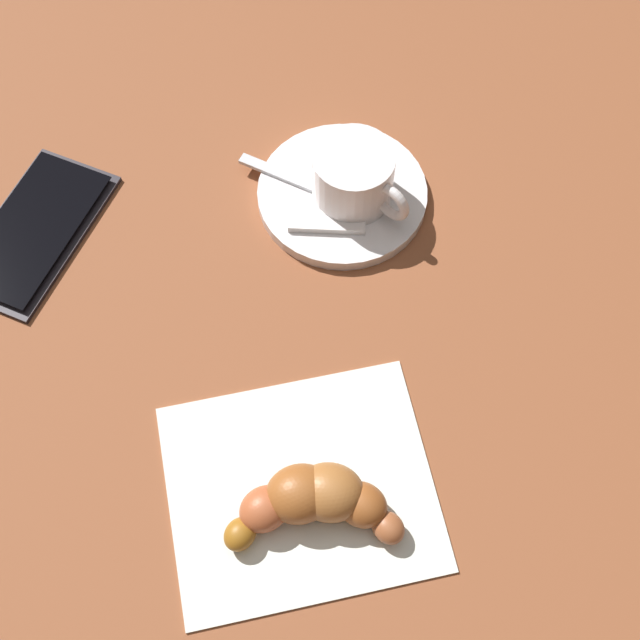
{
  "coord_description": "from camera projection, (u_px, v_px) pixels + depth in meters",
  "views": [
    {
      "loc": [
        -0.28,
        -0.01,
        0.57
      ],
      "look_at": [
        0.0,
        -0.02,
        0.02
      ],
      "focal_mm": 46.99,
      "sensor_mm": 36.0,
      "label": 1
    }
  ],
  "objects": [
    {
      "name": "ground_plane",
      "position": [
        298.0,
        333.0,
        0.63
      ],
      "size": [
        1.8,
        1.8,
        0.0
      ],
      "primitive_type": "plane",
      "color": "brown"
    },
    {
      "name": "saucer",
      "position": [
        342.0,
        194.0,
        0.68
      ],
      "size": [
        0.14,
        0.14,
        0.01
      ],
      "primitive_type": "cylinder",
      "color": "white",
      "rests_on": "ground"
    },
    {
      "name": "croissant",
      "position": [
        313.0,
        500.0,
        0.55
      ],
      "size": [
        0.06,
        0.13,
        0.03
      ],
      "color": "#9D5530",
      "rests_on": "napkin"
    },
    {
      "name": "teaspoon",
      "position": [
        329.0,
        195.0,
        0.67
      ],
      "size": [
        0.07,
        0.12,
        0.01
      ],
      "color": "silver",
      "rests_on": "saucer"
    },
    {
      "name": "napkin",
      "position": [
        294.0,
        487.0,
        0.57
      ],
      "size": [
        0.19,
        0.21,
        0.0
      ],
      "primitive_type": "cube",
      "rotation": [
        0.0,
        0.0,
        0.18
      ],
      "color": "white",
      "rests_on": "ground"
    },
    {
      "name": "sugar_packet",
      "position": [
        327.0,
        221.0,
        0.66
      ],
      "size": [
        0.02,
        0.06,
        0.01
      ],
      "primitive_type": "cube",
      "rotation": [
        0.0,
        0.0,
        10.92
      ],
      "color": "white",
      "rests_on": "saucer"
    },
    {
      "name": "cell_phone",
      "position": [
        34.0,
        230.0,
        0.67
      ],
      "size": [
        0.16,
        0.13,
        0.01
      ],
      "color": "black",
      "rests_on": "ground"
    },
    {
      "name": "espresso_cup",
      "position": [
        354.0,
        177.0,
        0.65
      ],
      "size": [
        0.07,
        0.08,
        0.05
      ],
      "color": "white",
      "rests_on": "saucer"
    }
  ]
}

